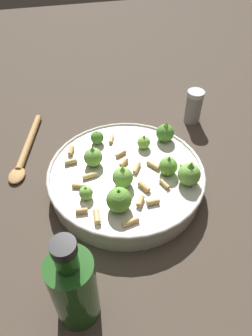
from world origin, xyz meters
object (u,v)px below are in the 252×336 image
at_px(olive_oil_bottle, 74,288).
at_px(cooking_pan, 127,177).
at_px(pepper_shaker, 194,107).
at_px(wooden_spoon, 26,151).

bearing_deg(olive_oil_bottle, cooking_pan, 150.41).
xyz_separation_m(pepper_shaker, olive_oil_bottle, (0.43, -0.36, 0.03)).
xyz_separation_m(olive_oil_bottle, wooden_spoon, (-0.40, -0.08, -0.07)).
xyz_separation_m(cooking_pan, olive_oil_bottle, (0.24, -0.13, 0.05)).
bearing_deg(olive_oil_bottle, wooden_spoon, -168.99).
distance_m(olive_oil_bottle, wooden_spoon, 0.41).
relative_size(pepper_shaker, olive_oil_bottle, 0.47).
bearing_deg(cooking_pan, pepper_shaker, 130.65).
height_order(pepper_shaker, olive_oil_bottle, olive_oil_bottle).
bearing_deg(pepper_shaker, wooden_spoon, -85.96).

